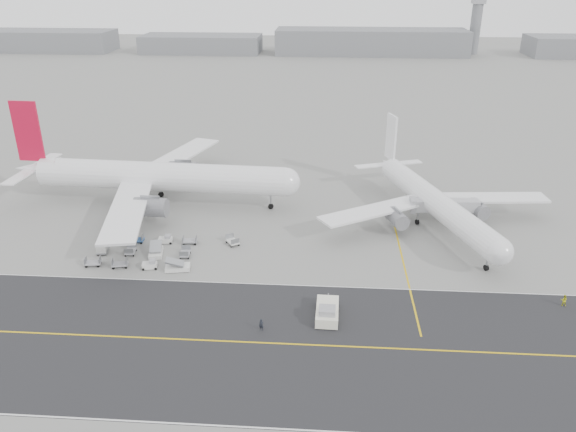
# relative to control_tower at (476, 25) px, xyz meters

# --- Properties ---
(ground) EXTENTS (700.00, 700.00, 0.00)m
(ground) POSITION_rel_control_tower_xyz_m (-100.00, -265.00, -16.25)
(ground) COLOR gray
(ground) RESTS_ON ground
(taxiway) EXTENTS (220.00, 59.00, 0.03)m
(taxiway) POSITION_rel_control_tower_xyz_m (-94.98, -282.98, -16.24)
(taxiway) COLOR #252628
(taxiway) RESTS_ON ground
(horizon_buildings) EXTENTS (520.00, 28.00, 28.00)m
(horizon_buildings) POSITION_rel_control_tower_xyz_m (-70.00, -5.00, -16.25)
(horizon_buildings) COLOR gray
(horizon_buildings) RESTS_ON ground
(control_tower) EXTENTS (7.00, 7.00, 31.25)m
(control_tower) POSITION_rel_control_tower_xyz_m (0.00, 0.00, 0.00)
(control_tower) COLOR gray
(control_tower) RESTS_ON ground
(airliner_a) EXTENTS (64.36, 63.52, 22.18)m
(airliner_a) POSITION_rel_control_tower_xyz_m (-121.48, -234.52, -9.87)
(airliner_a) COLOR white
(airliner_a) RESTS_ON ground
(airliner_b) EXTENTS (47.58, 48.48, 17.37)m
(airliner_b) POSITION_rel_control_tower_xyz_m (-62.47, -240.91, -11.24)
(airliner_b) COLOR white
(airliner_b) RESTS_ON ground
(pushback_tug) EXTENTS (3.50, 9.13, 2.60)m
(pushback_tug) POSITION_rel_control_tower_xyz_m (-83.51, -276.16, -15.18)
(pushback_tug) COLOR white
(pushback_tug) RESTS_ON ground
(jet_bridge) EXTENTS (14.62, 3.39, 5.50)m
(jet_bridge) POSITION_rel_control_tower_xyz_m (-59.87, -241.01, -12.42)
(jet_bridge) COLOR gray
(jet_bridge) RESTS_ON ground
(gse_cluster) EXTENTS (24.56, 19.32, 2.11)m
(gse_cluster) POSITION_rel_control_tower_xyz_m (-117.31, -258.39, -16.25)
(gse_cluster) COLOR #A1A1A6
(gse_cluster) RESTS_ON ground
(stray_dolly) EXTENTS (3.02, 3.31, 1.74)m
(stray_dolly) POSITION_rel_control_tower_xyz_m (-101.60, -253.16, -16.25)
(stray_dolly) COLOR silver
(stray_dolly) RESTS_ON ground
(ground_crew_a) EXTENTS (0.75, 0.55, 1.89)m
(ground_crew_a) POSITION_rel_control_tower_xyz_m (-93.03, -280.04, -15.31)
(ground_crew_a) COLOR black
(ground_crew_a) RESTS_ON ground
(ground_crew_b) EXTENTS (1.08, 0.93, 1.92)m
(ground_crew_b) POSITION_rel_control_tower_xyz_m (-46.74, -270.27, -15.29)
(ground_crew_b) COLOR gold
(ground_crew_b) RESTS_ON ground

